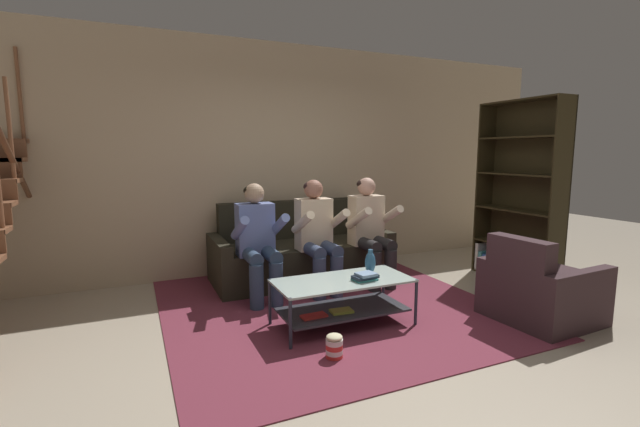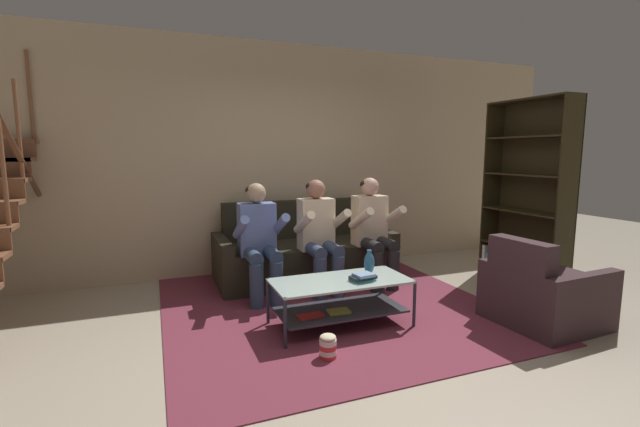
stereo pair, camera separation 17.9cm
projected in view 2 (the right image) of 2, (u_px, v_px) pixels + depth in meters
The scene contains 13 objects.
ground at pixel (369, 340), 3.52m from camera, with size 16.80×16.80×0.00m, color #B5A690.
back_partition at pixel (282, 159), 5.58m from camera, with size 8.40×0.12×2.90m, color #C9B08E.
couch at pixel (303, 254), 5.24m from camera, with size 2.10×0.92×0.93m.
person_seated_left at pixel (259, 237), 4.44m from camera, with size 0.50×0.58×1.22m.
person_seated_middle at pixel (320, 231), 4.68m from camera, with size 0.50×0.58×1.24m.
person_seated_right at pixel (374, 227), 4.92m from camera, with size 0.50×0.58×1.24m.
coffee_table at pixel (340, 295), 3.77m from camera, with size 1.21×0.57×0.42m.
area_rug at pixel (323, 301), 4.43m from camera, with size 3.16×3.46×0.01m.
vase at pixel (369, 263), 3.92m from camera, with size 0.10×0.10×0.23m.
book_stack at pixel (363, 277), 3.73m from camera, with size 0.24×0.17×0.07m.
bookshelf at pixel (524, 213), 5.03m from camera, with size 0.30×1.09×2.13m.
armchair at pixel (543, 294), 3.83m from camera, with size 0.88×0.85×0.80m.
popcorn_tub at pixel (328, 347), 3.19m from camera, with size 0.13×0.13×0.19m.
Camera 2 is at (-1.59, -2.96, 1.53)m, focal length 24.00 mm.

